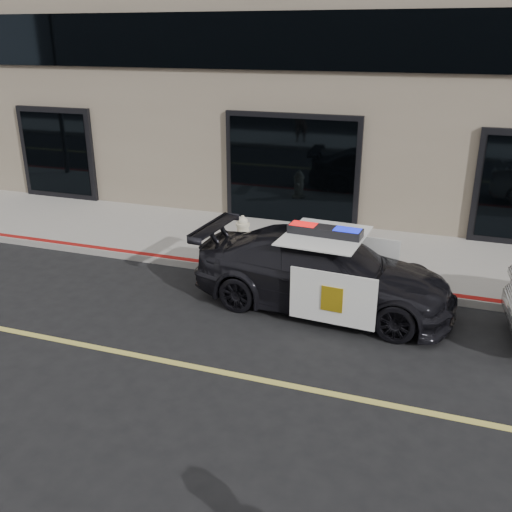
% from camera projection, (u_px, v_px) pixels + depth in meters
% --- Properties ---
extents(ground, '(120.00, 120.00, 0.00)m').
position_uv_depth(ground, '(225.00, 373.00, 8.36)').
color(ground, black).
rests_on(ground, ground).
extents(sidewalk_n, '(60.00, 3.50, 0.15)m').
position_uv_depth(sidewalk_n, '(312.00, 250.00, 12.95)').
color(sidewalk_n, gray).
rests_on(sidewalk_n, ground).
extents(police_car, '(2.53, 4.92, 1.53)m').
position_uv_depth(police_car, '(323.00, 271.00, 10.18)').
color(police_car, black).
rests_on(police_car, ground).
extents(fire_hydrant, '(0.36, 0.50, 0.80)m').
position_uv_depth(fire_hydrant, '(243.00, 234.00, 12.56)').
color(fire_hydrant, beige).
rests_on(fire_hydrant, sidewalk_n).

